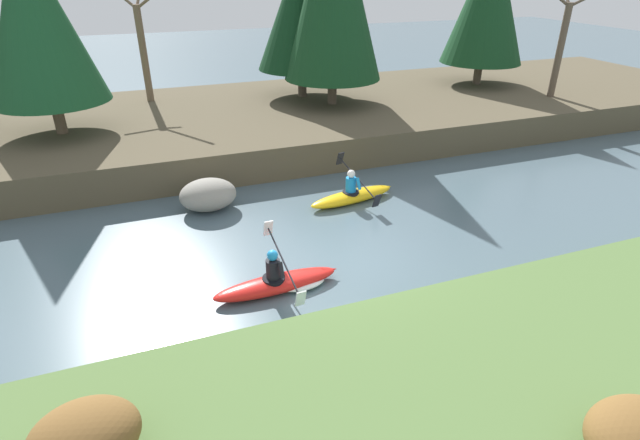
# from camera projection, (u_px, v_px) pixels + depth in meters

# --- Properties ---
(ground_plane) EXTENTS (90.00, 90.00, 0.00)m
(ground_plane) POSITION_uv_depth(u_px,v_px,m) (332.00, 260.00, 11.66)
(ground_plane) COLOR #4C606B
(riverbank_far) EXTENTS (44.00, 9.70, 1.10)m
(riverbank_far) POSITION_uv_depth(u_px,v_px,m) (240.00, 124.00, 19.59)
(riverbank_far) COLOR brown
(riverbank_far) RESTS_ON ground
(conifer_tree_left) EXTENTS (3.57, 3.57, 6.23)m
(conifer_tree_left) POSITION_uv_depth(u_px,v_px,m) (34.00, 16.00, 15.05)
(conifer_tree_left) COLOR brown
(conifer_tree_left) RESTS_ON riverbank_far
(conifer_tree_mid_left) EXTENTS (3.61, 3.61, 5.66)m
(conifer_tree_mid_left) POSITION_uv_depth(u_px,v_px,m) (301.00, 10.00, 19.75)
(conifer_tree_mid_left) COLOR brown
(conifer_tree_mid_left) RESTS_ON riverbank_far
(bare_tree_mid_downstream) EXTENTS (2.72, 2.69, 4.86)m
(bare_tree_mid_downstream) POSITION_uv_depth(u_px,v_px,m) (142.00, 42.00, 19.59)
(bare_tree_mid_downstream) COLOR brown
(bare_tree_mid_downstream) RESTS_ON riverbank_far
(bare_tree_downstream) EXTENTS (2.73, 2.70, 4.88)m
(bare_tree_downstream) POSITION_uv_depth(u_px,v_px,m) (562.00, 39.00, 20.29)
(bare_tree_downstream) COLOR brown
(bare_tree_downstream) RESTS_ON riverbank_far
(shrub_clump_nearest) EXTENTS (1.36, 1.13, 0.74)m
(shrub_clump_nearest) POSITION_uv_depth(u_px,v_px,m) (84.00, 436.00, 6.17)
(shrub_clump_nearest) COLOR brown
(shrub_clump_nearest) RESTS_ON riverbank_near
(kayaker_lead) EXTENTS (2.79, 2.06, 1.20)m
(kayaker_lead) POSITION_uv_depth(u_px,v_px,m) (353.00, 195.00, 14.40)
(kayaker_lead) COLOR yellow
(kayaker_lead) RESTS_ON ground
(kayaker_middle) EXTENTS (2.79, 2.07, 1.20)m
(kayaker_middle) POSITION_uv_depth(u_px,v_px,m) (281.00, 282.00, 10.55)
(kayaker_middle) COLOR red
(kayaker_middle) RESTS_ON ground
(boulder_midstream) EXTENTS (1.57, 1.23, 0.89)m
(boulder_midstream) POSITION_uv_depth(u_px,v_px,m) (208.00, 195.00, 13.87)
(boulder_midstream) COLOR gray
(boulder_midstream) RESTS_ON ground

